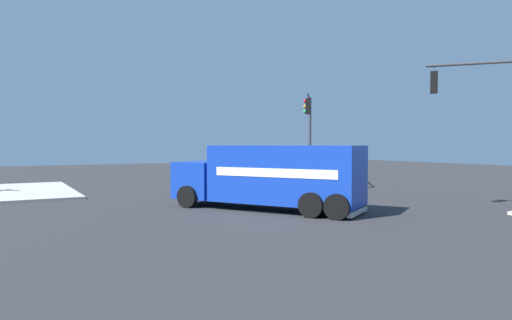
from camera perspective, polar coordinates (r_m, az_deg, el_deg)
name	(u,v)px	position (r m, az deg, el deg)	size (l,w,h in m)	color
ground_plane	(270,206)	(20.80, 1.85, -5.93)	(100.00, 100.00, 0.00)	#2B2B2D
delivery_truck	(271,176)	(19.52, 1.90, -2.07)	(8.61, 6.69, 2.83)	#1438AD
traffic_light_primary	(499,109)	(21.33, 28.72, 5.72)	(3.29, 2.88, 6.42)	#38383D
traffic_light_secondary	(309,127)	(29.77, 6.83, 4.27)	(3.70, 2.97, 6.15)	#38383D
pickup_maroon	(217,173)	(33.37, -5.03, -1.70)	(2.27, 5.21, 1.38)	maroon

